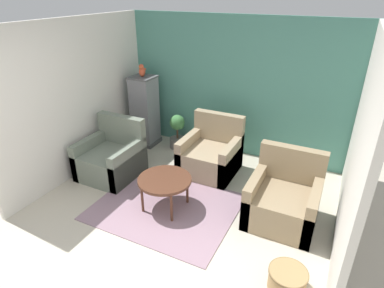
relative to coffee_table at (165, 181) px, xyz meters
name	(u,v)px	position (x,y,z in m)	size (l,w,h in m)	color
ground_plane	(125,273)	(0.20, -1.20, -0.43)	(20.00, 20.00, 0.00)	beige
wall_back_accent	(234,88)	(0.20, 2.10, 0.78)	(4.08, 0.06, 2.42)	#4C897A
wall_left	(78,99)	(-1.81, 0.43, 0.78)	(0.06, 3.27, 2.42)	silver
wall_right	(358,150)	(2.21, 0.43, 0.78)	(0.06, 3.27, 2.42)	silver
area_rug	(166,207)	(0.00, 0.00, -0.43)	(1.92, 1.56, 0.01)	gray
coffee_table	(165,181)	(0.00, 0.00, 0.00)	(0.73, 0.73, 0.48)	#512D1E
armchair_left	(112,158)	(-1.24, 0.39, -0.14)	(0.86, 0.87, 0.92)	slate
armchair_right	(283,200)	(1.51, 0.48, -0.14)	(0.86, 0.87, 0.92)	#8E7A5B
armchair_middle	(211,155)	(0.16, 1.21, -0.14)	(0.86, 0.87, 0.92)	#9E896B
birdcage	(145,111)	(-1.40, 1.64, 0.23)	(0.45, 0.45, 1.34)	#555559
parrot	(142,71)	(-1.40, 1.64, 1.01)	(0.11, 0.19, 0.23)	#D14C2D
potted_plant	(177,130)	(-0.76, 1.74, -0.07)	(0.31, 0.30, 0.66)	#66605B
wicker_basket	(287,279)	(1.80, -0.63, -0.30)	(0.40, 0.40, 0.24)	#A37F51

